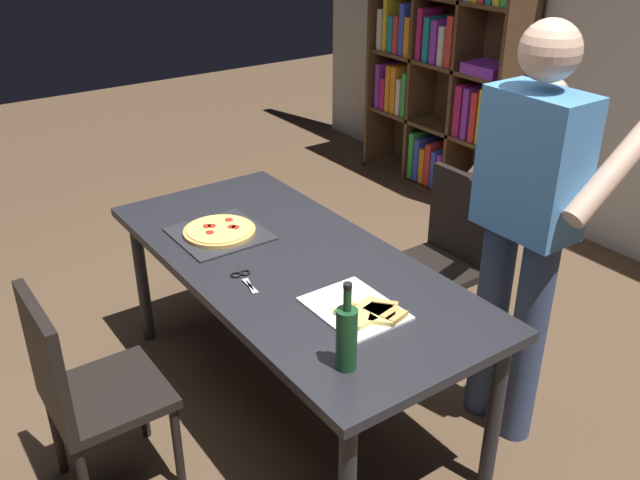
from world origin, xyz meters
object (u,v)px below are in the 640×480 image
at_px(chair_far_side, 445,251).
at_px(wine_bottle, 347,337).
at_px(dining_table, 291,275).
at_px(chair_near_camera, 82,386).
at_px(bookshelf, 448,68).
at_px(person_serving_pizza, 528,218).
at_px(pepperoni_pizza_on_tray, 220,232).
at_px(kitchen_scissors, 244,278).

relative_size(chair_far_side, wine_bottle, 2.85).
bearing_deg(dining_table, chair_near_camera, -90.00).
relative_size(bookshelf, wine_bottle, 6.17).
relative_size(bookshelf, person_serving_pizza, 1.11).
distance_m(chair_far_side, bookshelf, 2.15).
xyz_separation_m(bookshelf, pepperoni_pizza_on_tray, (1.14, -2.51, -0.18)).
relative_size(chair_far_side, kitchen_scissors, 4.56).
distance_m(bookshelf, kitchen_scissors, 3.04).
height_order(chair_near_camera, person_serving_pizza, person_serving_pizza).
bearing_deg(pepperoni_pizza_on_tray, chair_near_camera, -64.16).
bearing_deg(bookshelf, chair_far_side, -43.90).
height_order(bookshelf, kitchen_scissors, bookshelf).
bearing_deg(chair_far_side, wine_bottle, -58.55).
bearing_deg(chair_near_camera, chair_far_side, 90.00).
xyz_separation_m(chair_far_side, kitchen_scissors, (0.03, -1.16, 0.24)).
bearing_deg(bookshelf, chair_near_camera, -65.26).
height_order(bookshelf, pepperoni_pizza_on_tray, bookshelf).
bearing_deg(chair_far_side, dining_table, -90.00).
distance_m(bookshelf, wine_bottle, 3.45).
bearing_deg(pepperoni_pizza_on_tray, person_serving_pizza, 39.55).
bearing_deg(chair_far_side, pepperoni_pizza_on_tray, -109.84).
bearing_deg(wine_bottle, pepperoni_pizza_on_tray, 174.02).
distance_m(dining_table, chair_near_camera, 0.93).
height_order(dining_table, wine_bottle, wine_bottle).
bearing_deg(wine_bottle, kitchen_scissors, 179.29).
distance_m(dining_table, chair_far_side, 0.93).
bearing_deg(kitchen_scissors, pepperoni_pizza_on_tray, 165.37).
relative_size(person_serving_pizza, kitchen_scissors, 8.88).
distance_m(chair_near_camera, kitchen_scissors, 0.72).
relative_size(chair_far_side, pepperoni_pizza_on_tray, 2.35).
bearing_deg(chair_far_side, person_serving_pizza, -19.36).
xyz_separation_m(wine_bottle, kitchen_scissors, (-0.69, 0.01, -0.11)).
relative_size(person_serving_pizza, wine_bottle, 5.54).
relative_size(chair_far_side, bookshelf, 0.46).
distance_m(chair_near_camera, wine_bottle, 1.04).
bearing_deg(chair_near_camera, kitchen_scissors, 87.78).
relative_size(dining_table, chair_near_camera, 2.10).
relative_size(chair_near_camera, pepperoni_pizza_on_tray, 2.35).
height_order(bookshelf, person_serving_pizza, bookshelf).
height_order(chair_near_camera, chair_far_side, same).
xyz_separation_m(chair_far_side, wine_bottle, (0.71, -1.16, 0.36)).
relative_size(chair_near_camera, wine_bottle, 2.85).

